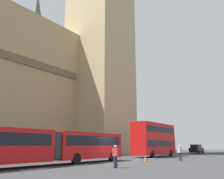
{
  "coord_description": "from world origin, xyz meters",
  "views": [
    {
      "loc": [
        -20.84,
        -15.14,
        1.66
      ],
      "look_at": [
        3.05,
        2.3,
        8.4
      ],
      "focal_mm": 39.42,
      "sensor_mm": 36.0,
      "label": 1
    }
  ],
  "objects_px": {
    "articulated_bus": "(49,144)",
    "sedan_lead": "(196,149)",
    "pedestrian_by_kerb": "(180,152)",
    "traffic_cone_middle": "(145,159)",
    "traffic_cone_west": "(116,162)",
    "pedestrian_near_cones": "(115,155)",
    "double_decker_bus": "(154,138)"
  },
  "relations": [
    {
      "from": "pedestrian_near_cones",
      "to": "pedestrian_by_kerb",
      "type": "xyz_separation_m",
      "value": [
        11.65,
        -0.61,
        0.0
      ]
    },
    {
      "from": "pedestrian_near_cones",
      "to": "sedan_lead",
      "type": "bearing_deg",
      "value": 8.75
    },
    {
      "from": "articulated_bus",
      "to": "sedan_lead",
      "type": "relative_size",
      "value": 4.21
    },
    {
      "from": "traffic_cone_west",
      "to": "pedestrian_near_cones",
      "type": "distance_m",
      "value": 3.01
    },
    {
      "from": "traffic_cone_west",
      "to": "traffic_cone_middle",
      "type": "height_order",
      "value": "same"
    },
    {
      "from": "articulated_bus",
      "to": "traffic_cone_west",
      "type": "relative_size",
      "value": 31.92
    },
    {
      "from": "double_decker_bus",
      "to": "traffic_cone_west",
      "type": "bearing_deg",
      "value": -165.08
    },
    {
      "from": "sedan_lead",
      "to": "articulated_bus",
      "type": "bearing_deg",
      "value": 179.76
    },
    {
      "from": "pedestrian_by_kerb",
      "to": "articulated_bus",
      "type": "bearing_deg",
      "value": 153.31
    },
    {
      "from": "traffic_cone_west",
      "to": "pedestrian_near_cones",
      "type": "bearing_deg",
      "value": -145.77
    },
    {
      "from": "articulated_bus",
      "to": "traffic_cone_west",
      "type": "distance_m",
      "value": 5.98
    },
    {
      "from": "articulated_bus",
      "to": "double_decker_bus",
      "type": "distance_m",
      "value": 20.1
    },
    {
      "from": "traffic_cone_west",
      "to": "traffic_cone_middle",
      "type": "bearing_deg",
      "value": -0.94
    },
    {
      "from": "double_decker_bus",
      "to": "traffic_cone_west",
      "type": "distance_m",
      "value": 16.94
    },
    {
      "from": "articulated_bus",
      "to": "sedan_lead",
      "type": "distance_m",
      "value": 39.18
    },
    {
      "from": "articulated_bus",
      "to": "traffic_cone_west",
      "type": "height_order",
      "value": "articulated_bus"
    },
    {
      "from": "articulated_bus",
      "to": "traffic_cone_west",
      "type": "bearing_deg",
      "value": -48.06
    },
    {
      "from": "sedan_lead",
      "to": "pedestrian_near_cones",
      "type": "xyz_separation_m",
      "value": [
        -37.72,
        -5.8,
        -0.0
      ]
    },
    {
      "from": "articulated_bus",
      "to": "sedan_lead",
      "type": "xyz_separation_m",
      "value": [
        39.17,
        -0.17,
        -0.83
      ]
    },
    {
      "from": "traffic_cone_west",
      "to": "pedestrian_by_kerb",
      "type": "bearing_deg",
      "value": -13.81
    },
    {
      "from": "sedan_lead",
      "to": "traffic_cone_middle",
      "type": "xyz_separation_m",
      "value": [
        -30.17,
        -4.23,
        -0.63
      ]
    },
    {
      "from": "pedestrian_by_kerb",
      "to": "sedan_lead",
      "type": "bearing_deg",
      "value": 13.82
    },
    {
      "from": "sedan_lead",
      "to": "traffic_cone_west",
      "type": "distance_m",
      "value": 35.54
    },
    {
      "from": "sedan_lead",
      "to": "traffic_cone_middle",
      "type": "height_order",
      "value": "sedan_lead"
    },
    {
      "from": "articulated_bus",
      "to": "traffic_cone_middle",
      "type": "xyz_separation_m",
      "value": [
        9.0,
        -4.4,
        -1.46
      ]
    },
    {
      "from": "articulated_bus",
      "to": "pedestrian_by_kerb",
      "type": "distance_m",
      "value": 14.68
    },
    {
      "from": "sedan_lead",
      "to": "pedestrian_near_cones",
      "type": "relative_size",
      "value": 2.6
    },
    {
      "from": "double_decker_bus",
      "to": "sedan_lead",
      "type": "distance_m",
      "value": 19.18
    },
    {
      "from": "traffic_cone_west",
      "to": "pedestrian_by_kerb",
      "type": "xyz_separation_m",
      "value": [
        9.21,
        -2.27,
        0.63
      ]
    },
    {
      "from": "articulated_bus",
      "to": "sedan_lead",
      "type": "height_order",
      "value": "articulated_bus"
    },
    {
      "from": "traffic_cone_west",
      "to": "sedan_lead",
      "type": "bearing_deg",
      "value": 6.71
    },
    {
      "from": "traffic_cone_west",
      "to": "articulated_bus",
      "type": "bearing_deg",
      "value": 131.94
    }
  ]
}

